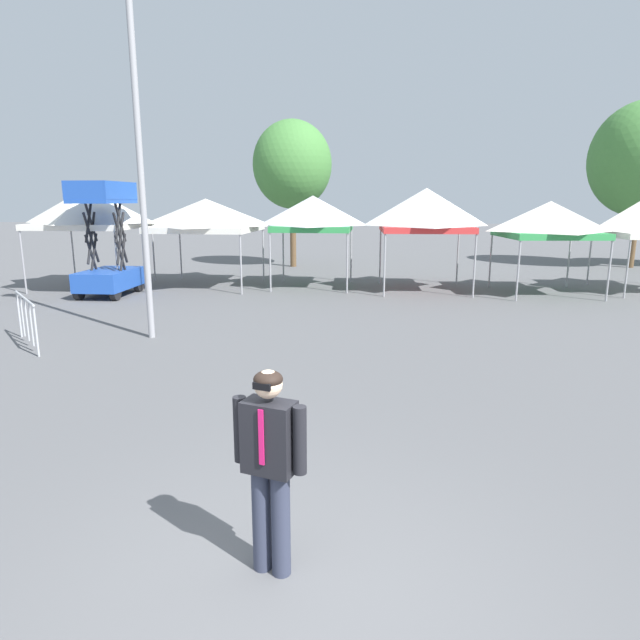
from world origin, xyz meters
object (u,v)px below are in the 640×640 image
(canopy_tent_behind_center, at_px, (426,210))
(tree_behind_tents_center, at_px, (292,165))
(light_pole_near_lift, at_px, (136,104))
(canopy_tent_left_of_center, at_px, (89,208))
(canopy_tent_far_left, at_px, (206,215))
(canopy_tent_right_of_center, at_px, (313,213))
(canopy_tent_behind_left, at_px, (549,220))
(person_foreground, at_px, (270,458))
(scissor_lift, at_px, (108,261))
(crowd_barrier_by_lift, at_px, (26,312))

(canopy_tent_behind_center, relative_size, tree_behind_tents_center, 0.53)
(light_pole_near_lift, bearing_deg, canopy_tent_left_of_center, 124.48)
(canopy_tent_far_left, xyz_separation_m, tree_behind_tents_center, (2.34, 6.05, 2.07))
(canopy_tent_left_of_center, bearing_deg, canopy_tent_behind_center, 1.14)
(canopy_tent_right_of_center, bearing_deg, canopy_tent_behind_left, -6.52)
(canopy_tent_right_of_center, height_order, light_pole_near_lift, light_pole_near_lift)
(person_foreground, bearing_deg, canopy_tent_right_of_center, 93.90)
(canopy_tent_behind_center, distance_m, scissor_lift, 10.66)
(scissor_lift, bearing_deg, tree_behind_tents_center, 59.04)
(canopy_tent_right_of_center, xyz_separation_m, canopy_tent_behind_center, (3.88, -0.43, 0.13))
(canopy_tent_behind_center, bearing_deg, canopy_tent_right_of_center, 173.70)
(tree_behind_tents_center, bearing_deg, canopy_tent_behind_left, -36.41)
(canopy_tent_behind_center, distance_m, person_foreground, 15.34)
(scissor_lift, height_order, person_foreground, scissor_lift)
(scissor_lift, xyz_separation_m, person_foreground, (7.52, -13.03, -0.09))
(canopy_tent_behind_left, xyz_separation_m, light_pole_near_lift, (-10.83, -6.79, 2.59))
(canopy_tent_left_of_center, bearing_deg, tree_behind_tents_center, 46.16)
(canopy_tent_behind_center, xyz_separation_m, scissor_lift, (-10.35, -1.95, -1.61))
(person_foreground, xyz_separation_m, crowd_barrier_by_lift, (-6.39, 6.77, -0.28))
(canopy_tent_behind_center, distance_m, tree_behind_tents_center, 8.54)
(crowd_barrier_by_lift, bearing_deg, canopy_tent_behind_center, 41.69)
(person_foreground, distance_m, light_pole_near_lift, 9.60)
(canopy_tent_left_of_center, distance_m, scissor_lift, 2.75)
(tree_behind_tents_center, bearing_deg, scissor_lift, -120.96)
(canopy_tent_right_of_center, relative_size, scissor_lift, 0.89)
(crowd_barrier_by_lift, bearing_deg, tree_behind_tents_center, 75.16)
(scissor_lift, bearing_deg, canopy_tent_left_of_center, 128.29)
(light_pole_near_lift, bearing_deg, crowd_barrier_by_lift, -157.70)
(canopy_tent_left_of_center, relative_size, canopy_tent_behind_left, 1.11)
(crowd_barrier_by_lift, bearing_deg, scissor_lift, 100.27)
(canopy_tent_right_of_center, bearing_deg, light_pole_near_lift, -111.37)
(canopy_tent_left_of_center, bearing_deg, canopy_tent_behind_left, -0.86)
(canopy_tent_left_of_center, distance_m, canopy_tent_right_of_center, 7.86)
(canopy_tent_behind_left, relative_size, light_pole_near_lift, 0.35)
(canopy_tent_far_left, distance_m, canopy_tent_right_of_center, 3.81)
(tree_behind_tents_center, bearing_deg, canopy_tent_right_of_center, -76.15)
(canopy_tent_left_of_center, xyz_separation_m, canopy_tent_behind_center, (11.71, 0.23, -0.05))
(canopy_tent_far_left, height_order, scissor_lift, scissor_lift)
(canopy_tent_far_left, bearing_deg, scissor_lift, -139.27)
(person_foreground, relative_size, light_pole_near_lift, 0.20)
(canopy_tent_far_left, distance_m, scissor_lift, 3.79)
(canopy_tent_behind_left, distance_m, light_pole_near_lift, 13.04)
(canopy_tent_behind_center, bearing_deg, tree_behind_tents_center, 129.94)
(canopy_tent_right_of_center, bearing_deg, canopy_tent_far_left, -178.71)
(canopy_tent_behind_center, height_order, tree_behind_tents_center, tree_behind_tents_center)
(canopy_tent_far_left, distance_m, canopy_tent_behind_center, 7.70)
(tree_behind_tents_center, relative_size, crowd_barrier_by_lift, 4.10)
(canopy_tent_behind_left, height_order, crowd_barrier_by_lift, canopy_tent_behind_left)
(canopy_tent_behind_left, distance_m, crowd_barrier_by_lift, 15.36)
(canopy_tent_behind_left, bearing_deg, crowd_barrier_by_lift, -149.53)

